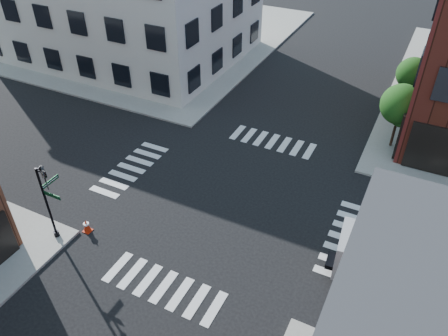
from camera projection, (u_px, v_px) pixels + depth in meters
name	position (u px, v px, depth m)	size (l,w,h in m)	color
ground	(229.00, 200.00, 25.63)	(120.00, 120.00, 0.00)	black
sidewalk_nw	(142.00, 32.00, 48.16)	(30.00, 30.00, 0.15)	gray
tree_near	(402.00, 107.00, 28.18)	(2.69, 2.69, 4.49)	black
tree_far	(413.00, 75.00, 32.65)	(2.43, 2.43, 4.07)	black
signal_pole	(48.00, 196.00, 21.54)	(1.29, 1.24, 4.60)	black
box_truck	(431.00, 267.00, 19.22)	(8.06, 3.08, 3.57)	silver
traffic_cone	(87.00, 226.00, 23.35)	(0.45, 0.45, 0.80)	red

